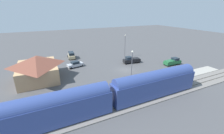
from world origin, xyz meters
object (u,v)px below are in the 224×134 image
Objects in this scene: passenger_train at (50,109)px; suv_tan at (71,55)px; pickup_green at (173,62)px; pickup_black at (131,60)px; pedestrian_on_platform at (134,85)px; light_pole_lot_center at (125,43)px; station_building at (37,68)px; light_pole_near_platform at (132,63)px; pedestrian_waiting_far at (147,81)px; sedan_silver at (75,64)px.

suv_tan is at bearing -16.22° from passenger_train.
passenger_train is 37.55m from pickup_green.
passenger_train reaches higher than pickup_black.
light_pole_lot_center is at bearing -25.63° from pedestrian_on_platform.
light_pole_near_platform is at bearing -120.33° from station_building.
suv_tan is 0.66× the size of light_pole_near_platform.
pedestrian_on_platform is (3.29, -16.22, -1.58)m from passenger_train.
suv_tan is at bearing 21.54° from pedestrian_waiting_far.
pedestrian_on_platform is 0.36× the size of sedan_silver.
pedestrian_on_platform is 5.20m from light_pole_near_platform.
pedestrian_waiting_far is at bearing -79.11° from passenger_train.
station_building is at bearing 56.68° from pedestrian_waiting_far.
pickup_green is (-6.49, -37.08, -1.88)m from station_building.
sedan_silver is at bearing 22.15° from pedestrian_on_platform.
light_pole_lot_center reaches higher than pickup_green.
station_building reaches higher than passenger_train.
station_building is 17.28m from suv_tan.
passenger_train is 32.91m from suv_tan.
light_pole_lot_center reaches higher than pedestrian_on_platform.
station_building reaches higher than pickup_black.
pedestrian_on_platform is 17.57m from pickup_black.
passenger_train is 16.62m from pedestrian_on_platform.
station_building is at bearing 90.80° from pickup_black.
pickup_black is (14.50, -5.13, -0.25)m from pedestrian_waiting_far.
pedestrian_waiting_far is 17.36m from pickup_green.
pedestrian_waiting_far reaches higher than sedan_silver.
passenger_train is 4.71× the size of station_building.
station_building is 10.96m from sedan_silver.
pedestrian_waiting_far is 22.10m from light_pole_lot_center.
passenger_train is at bearing 133.00° from light_pole_lot_center.
sedan_silver is (4.10, 16.82, -0.15)m from pickup_black.
light_pole_near_platform is 19.92m from light_pole_lot_center.
pedestrian_on_platform is (-14.71, -17.60, -1.63)m from station_building.
pedestrian_waiting_far is at bearing -81.55° from pedestrian_on_platform.
passenger_train is 19.12m from light_pole_near_platform.
station_building is 2.47× the size of sedan_silver.
light_pole_near_platform reaches higher than pickup_green.
pedestrian_on_platform is 29.13m from suv_tan.
station_building is 1.55× the size of light_pole_near_platform.
pedestrian_on_platform is at bearing 156.26° from light_pole_near_platform.
pickup_green is at bearing -123.26° from pickup_black.
light_pole_lot_center is at bearing 34.91° from pickup_green.
pedestrian_on_platform is at bearing -157.85° from sedan_silver.
light_pole_lot_center reaches higher than passenger_train.
pedestrian_waiting_far is at bearing 116.11° from pickup_green.
station_building is 1.48× the size of light_pole_lot_center.
suv_tan is 1.06× the size of sedan_silver.
light_pole_near_platform is (2.93, 2.35, 3.52)m from pedestrian_waiting_far.
station_building is 28.74m from light_pole_lot_center.
suv_tan is 33.24m from pickup_green.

